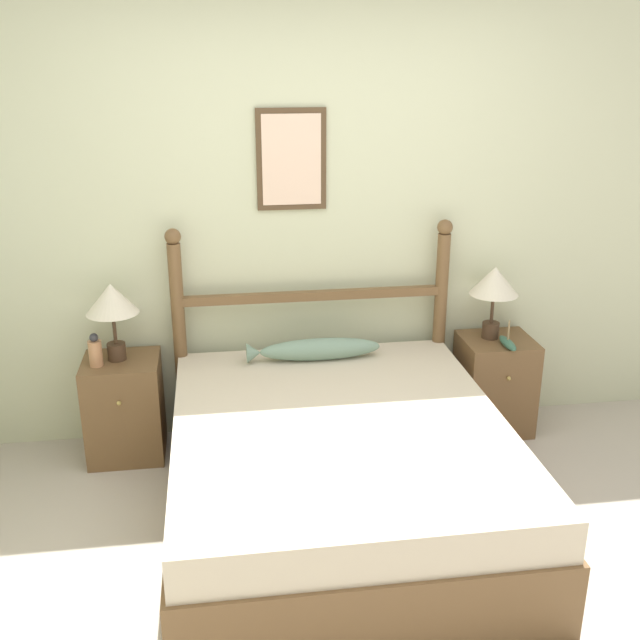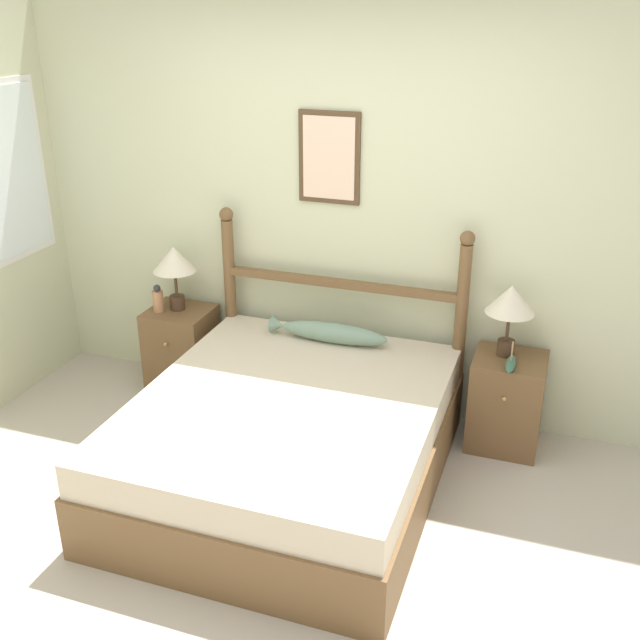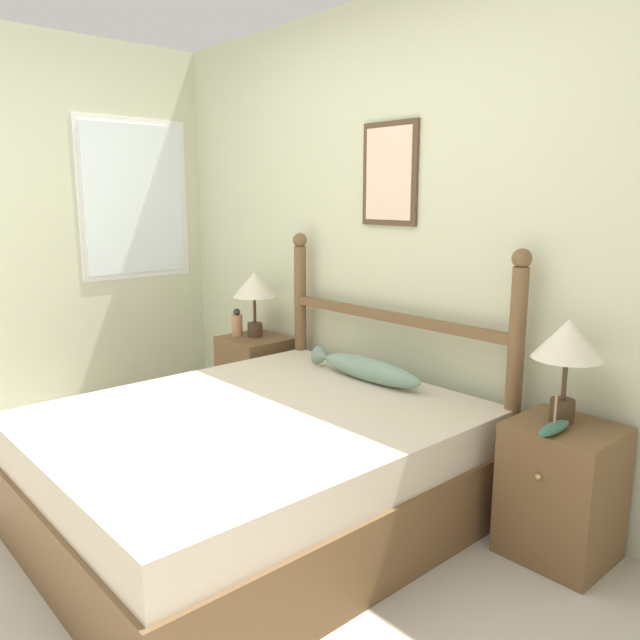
% 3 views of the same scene
% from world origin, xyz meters
% --- Properties ---
extents(ground_plane, '(16.00, 16.00, 0.00)m').
position_xyz_m(ground_plane, '(0.00, 0.00, 0.00)').
color(ground_plane, '#B7AD9E').
extents(wall_back, '(6.40, 0.08, 2.55)m').
position_xyz_m(wall_back, '(-0.00, 1.73, 1.28)').
color(wall_back, beige).
rests_on(wall_back, ground_plane).
extents(bed, '(1.60, 1.90, 0.54)m').
position_xyz_m(bed, '(-0.00, 0.69, 0.27)').
color(bed, brown).
rests_on(bed, ground_plane).
extents(headboard, '(1.61, 0.09, 1.28)m').
position_xyz_m(headboard, '(-0.00, 1.61, 0.70)').
color(headboard, brown).
rests_on(headboard, ground_plane).
extents(nightstand_left, '(0.41, 0.40, 0.58)m').
position_xyz_m(nightstand_left, '(-1.09, 1.48, 0.29)').
color(nightstand_left, brown).
rests_on(nightstand_left, ground_plane).
extents(nightstand_right, '(0.41, 0.40, 0.58)m').
position_xyz_m(nightstand_right, '(1.08, 1.48, 0.29)').
color(nightstand_right, brown).
rests_on(nightstand_right, ground_plane).
extents(table_lamp_left, '(0.28, 0.28, 0.44)m').
position_xyz_m(table_lamp_left, '(-1.10, 1.50, 0.91)').
color(table_lamp_left, '#422D1E').
rests_on(table_lamp_left, nightstand_left).
extents(table_lamp_right, '(0.28, 0.28, 0.44)m').
position_xyz_m(table_lamp_right, '(1.04, 1.51, 0.91)').
color(table_lamp_right, '#422D1E').
rests_on(table_lamp_right, nightstand_right).
extents(bottle, '(0.07, 0.07, 0.19)m').
position_xyz_m(bottle, '(-1.21, 1.42, 0.66)').
color(bottle, tan).
rests_on(bottle, nightstand_left).
extents(model_boat, '(0.06, 0.22, 0.16)m').
position_xyz_m(model_boat, '(1.09, 1.36, 0.60)').
color(model_boat, '#386651').
rests_on(model_boat, nightstand_right).
extents(fish_pillow, '(0.75, 0.13, 0.12)m').
position_xyz_m(fish_pillow, '(-0.01, 1.43, 0.60)').
color(fish_pillow, gray).
rests_on(fish_pillow, bed).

